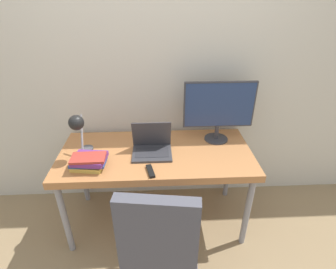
{
  "coord_description": "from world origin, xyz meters",
  "views": [
    {
      "loc": [
        0.01,
        -1.45,
        1.93
      ],
      "look_at": [
        0.1,
        0.33,
        0.94
      ],
      "focal_mm": 28.0,
      "sensor_mm": 36.0,
      "label": 1
    }
  ],
  "objects_px": {
    "laptop": "(152,147)",
    "office_chair": "(161,248)",
    "monitor": "(219,108)",
    "book_stack": "(89,161)",
    "desk_lamp": "(78,126)"
  },
  "relations": [
    {
      "from": "desk_lamp",
      "to": "book_stack",
      "type": "xyz_separation_m",
      "value": [
        0.07,
        -0.13,
        -0.23
      ]
    },
    {
      "from": "monitor",
      "to": "book_stack",
      "type": "relative_size",
      "value": 2.2
    },
    {
      "from": "desk_lamp",
      "to": "book_stack",
      "type": "distance_m",
      "value": 0.27
    },
    {
      "from": "monitor",
      "to": "office_chair",
      "type": "bearing_deg",
      "value": -118.47
    },
    {
      "from": "desk_lamp",
      "to": "office_chair",
      "type": "relative_size",
      "value": 0.35
    },
    {
      "from": "laptop",
      "to": "book_stack",
      "type": "distance_m",
      "value": 0.5
    },
    {
      "from": "monitor",
      "to": "office_chair",
      "type": "xyz_separation_m",
      "value": [
        -0.52,
        -0.96,
        -0.48
      ]
    },
    {
      "from": "monitor",
      "to": "laptop",
      "type": "bearing_deg",
      "value": -161.9
    },
    {
      "from": "laptop",
      "to": "office_chair",
      "type": "xyz_separation_m",
      "value": [
        0.05,
        -0.77,
        -0.24
      ]
    },
    {
      "from": "monitor",
      "to": "office_chair",
      "type": "distance_m",
      "value": 1.19
    },
    {
      "from": "desk_lamp",
      "to": "office_chair",
      "type": "bearing_deg",
      "value": -50.58
    },
    {
      "from": "office_chair",
      "to": "desk_lamp",
      "type": "bearing_deg",
      "value": 129.42
    },
    {
      "from": "monitor",
      "to": "book_stack",
      "type": "bearing_deg",
      "value": -160.2
    },
    {
      "from": "monitor",
      "to": "book_stack",
      "type": "distance_m",
      "value": 1.12
    },
    {
      "from": "office_chair",
      "to": "book_stack",
      "type": "height_order",
      "value": "office_chair"
    }
  ]
}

